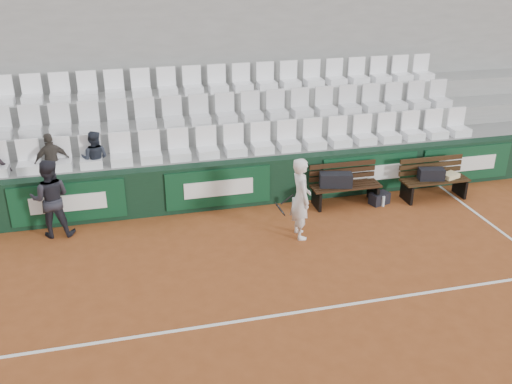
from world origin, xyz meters
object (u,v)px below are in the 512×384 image
water_bottle_near (294,203)px  ball_kid (51,198)px  bench_right (434,189)px  sports_bag_right (431,174)px  water_bottle_far (383,201)px  sports_bag_left (336,180)px  sports_bag_ground (379,198)px  tennis_player (301,198)px  bench_left (345,195)px  spectator_b (49,141)px  spectator_c (93,138)px

water_bottle_near → ball_kid: 4.87m
bench_right → sports_bag_right: 0.37m
water_bottle_far → ball_kid: 6.77m
sports_bag_left → ball_kid: (-5.73, 0.06, 0.18)m
sports_bag_right → water_bottle_near: bearing=176.0°
ball_kid → sports_bag_ground: bearing=-177.3°
bench_right → tennis_player: (-3.41, -0.96, 0.57)m
sports_bag_right → water_bottle_near: (-3.06, 0.21, -0.45)m
sports_bag_left → sports_bag_right: bearing=-4.1°
bench_left → spectator_b: 6.20m
sports_bag_ground → spectator_c: 6.15m
sports_bag_ground → ball_kid: bearing=178.1°
water_bottle_near → tennis_player: 1.39m
tennis_player → spectator_c: size_ratio=1.35×
sports_bag_ground → sports_bag_left: bearing=170.9°
ball_kid → spectator_c: spectator_c is taller
water_bottle_far → spectator_b: bearing=168.9°
ball_kid → sports_bag_right: bearing=-177.0°
spectator_b → spectator_c: size_ratio=1.02×
sports_bag_ground → spectator_b: spectator_b is taller
sports_bag_ground → ball_kid: ball_kid is taller
bench_left → water_bottle_near: bench_left is taller
water_bottle_near → spectator_b: size_ratio=0.21×
sports_bag_left → water_bottle_far: (1.00, -0.30, -0.48)m
sports_bag_left → sports_bag_ground: size_ratio=1.65×
tennis_player → ball_kid: size_ratio=1.04×
sports_bag_right → tennis_player: size_ratio=0.34×
sports_bag_right → water_bottle_far: bearing=-173.0°
bench_right → water_bottle_far: (-1.26, -0.13, -0.11)m
bench_left → tennis_player: size_ratio=0.94×
water_bottle_near → ball_kid: (-4.83, 0.01, 0.65)m
ball_kid → spectator_c: (0.85, 0.96, 0.82)m
water_bottle_far → tennis_player: size_ratio=0.14×
bench_right → sports_bag_ground: bench_right is taller
bench_left → ball_kid: size_ratio=0.97×
water_bottle_near → ball_kid: ball_kid is taller
sports_bag_left → ball_kid: bearing=179.4°
water_bottle_far → spectator_b: 7.00m
spectator_b → spectator_c: 0.84m
ball_kid → water_bottle_near: bearing=-175.5°
ball_kid → spectator_c: size_ratio=1.31×
spectator_b → water_bottle_near: bearing=151.7°
water_bottle_far → bench_right: bearing=5.7°
bench_right → spectator_c: (-7.13, 1.20, 1.37)m
tennis_player → spectator_b: spectator_b is taller
bench_right → sports_bag_ground: 1.28m
bench_right → water_bottle_near: bench_right is taller
sports_bag_ground → water_bottle_far: bearing=-80.5°
sports_bag_right → sports_bag_ground: bearing=-179.9°
sports_bag_left → spectator_c: spectator_c is taller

